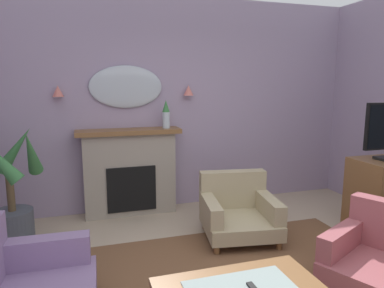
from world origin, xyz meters
TOP-DOWN VIEW (x-y plane):
  - wall_back at (0.00, 2.55)m, footprint 6.29×0.10m
  - fireplace at (-0.68, 2.33)m, footprint 1.36×0.36m
  - mantel_vase_left at (-0.18, 2.30)m, footprint 0.10×0.10m
  - wall_mirror at (-0.68, 2.47)m, footprint 0.96×0.06m
  - wall_sconce_left at (-1.53, 2.42)m, footprint 0.14×0.14m
  - wall_sconce_right at (0.17, 2.42)m, footprint 0.14×0.14m
  - armchair_near_fireplace at (0.41, 1.25)m, footprint 0.92×0.93m
  - potted_plant_corner_palm at (-2.05, 1.79)m, footprint 0.69×0.72m

SIDE VIEW (x-z plane):
  - armchair_near_fireplace at x=0.41m, z-range -0.05..0.66m
  - fireplace at x=-0.68m, z-range -0.01..1.15m
  - potted_plant_corner_palm at x=-2.05m, z-range -0.07..1.23m
  - mantel_vase_left at x=-0.18m, z-range 1.16..1.54m
  - wall_back at x=0.00m, z-range 0.00..2.92m
  - wall_sconce_left at x=-1.53m, z-range 1.59..1.73m
  - wall_sconce_right at x=0.17m, z-range 1.59..1.73m
  - wall_mirror at x=-0.68m, z-range 1.43..1.99m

